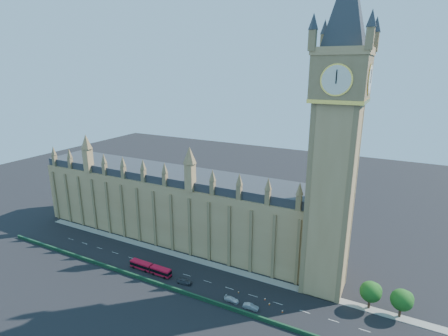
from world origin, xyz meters
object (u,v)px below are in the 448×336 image
at_px(car_white, 232,299).
at_px(red_bus, 150,268).
at_px(car_grey, 184,281).
at_px(car_silver, 251,307).

bearing_deg(car_white, red_bus, 89.20).
bearing_deg(car_white, car_grey, 88.34).
distance_m(red_bus, car_silver, 37.81).
height_order(red_bus, car_white, red_bus).
bearing_deg(car_grey, car_white, -99.60).
xyz_separation_m(red_bus, car_silver, (37.76, -1.88, -0.70)).
distance_m(car_grey, car_white, 17.44).
height_order(red_bus, car_grey, red_bus).
distance_m(car_grey, car_silver, 23.82).
height_order(car_silver, car_white, car_silver).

